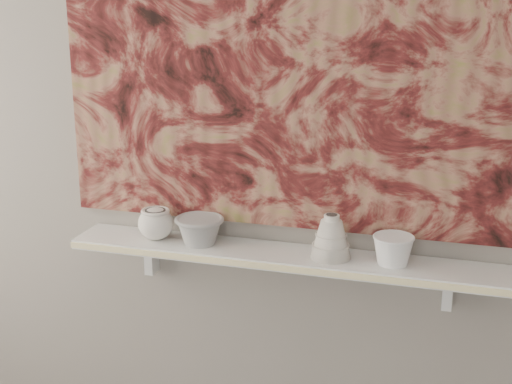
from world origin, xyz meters
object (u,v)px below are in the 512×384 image
at_px(painting, 296,51).
at_px(bowl_white, 393,250).
at_px(shelf, 287,257).
at_px(bell_vessel, 331,236).
at_px(cup_cream, 156,224).
at_px(bowl_grey, 200,230).

relative_size(painting, bowl_white, 12.16).
distance_m(shelf, bell_vessel, 0.16).
bearing_deg(bell_vessel, bowl_white, 0.00).
height_order(painting, bowl_white, painting).
bearing_deg(painting, bell_vessel, -30.31).
xyz_separation_m(cup_cream, bell_vessel, (0.58, 0.00, 0.02)).
xyz_separation_m(shelf, bowl_white, (0.32, 0.00, 0.06)).
relative_size(shelf, bell_vessel, 10.23).
relative_size(shelf, bowl_grey, 8.88).
height_order(bowl_grey, cup_cream, cup_cream).
height_order(shelf, bell_vessel, bell_vessel).
xyz_separation_m(shelf, cup_cream, (-0.44, 0.00, 0.07)).
bearing_deg(bell_vessel, cup_cream, 180.00).
bearing_deg(bowl_grey, shelf, 0.00).
xyz_separation_m(bell_vessel, bowl_white, (0.19, 0.00, -0.02)).
height_order(bowl_grey, bowl_white, bowl_grey).
distance_m(shelf, cup_cream, 0.44).
xyz_separation_m(bowl_grey, bell_vessel, (0.43, 0.00, 0.02)).
distance_m(painting, cup_cream, 0.71).
height_order(cup_cream, bell_vessel, bell_vessel).
bearing_deg(bowl_white, bell_vessel, 180.00).
height_order(bell_vessel, bowl_white, bell_vessel).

